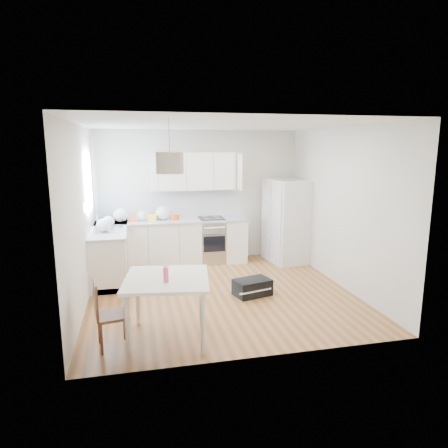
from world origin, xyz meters
The scene contains 29 objects.
floor centered at (0.00, 0.00, 0.00)m, with size 4.20×4.20×0.00m, color brown.
ceiling centered at (0.00, 0.00, 2.70)m, with size 4.20×4.20×0.00m, color white.
wall_back centered at (0.00, 2.10, 1.35)m, with size 4.20×4.20×0.00m, color beige.
wall_left centered at (-2.10, 0.00, 1.35)m, with size 4.20×4.20×0.00m, color beige.
wall_right centered at (2.10, 0.00, 1.35)m, with size 4.20×4.20×0.00m, color beige.
window_glassblock centered at (-2.09, 1.15, 1.75)m, with size 0.02×1.00×1.00m, color #BFE0F9.
cabinets_back centered at (-0.60, 1.80, 0.44)m, with size 3.00×0.60×0.88m, color white.
cabinets_left centered at (-1.80, 1.20, 0.44)m, with size 0.60×1.80×0.88m, color white.
counter_back centered at (-0.60, 1.80, 0.90)m, with size 3.02×0.64×0.04m, color #A7A9AB.
counter_left centered at (-1.80, 1.20, 0.90)m, with size 0.64×1.82×0.04m, color #A7A9AB.
backsplash_back centered at (-0.60, 2.09, 1.21)m, with size 3.00×0.01×0.58m, color white.
backsplash_left centered at (-2.09, 1.20, 1.21)m, with size 0.01×1.80×0.58m, color white.
upper_cabinets centered at (-0.15, 1.94, 1.88)m, with size 1.70×0.32×0.75m, color white.
range_oven centered at (0.20, 1.80, 0.44)m, with size 0.50×0.61×0.88m, color #BCBEC1, non-canonical shape.
sink centered at (-1.80, 1.15, 0.92)m, with size 0.50×0.80×0.16m, color #BCBEC1, non-canonical shape.
refrigerator centered at (1.75, 1.49, 0.85)m, with size 0.82×0.85×1.71m, color white, non-canonical shape.
dining_table centered at (-0.98, -1.41, 0.71)m, with size 1.14×1.14×0.80m.
dining_chair centered at (-1.64, -1.49, 0.42)m, with size 0.35×0.35×0.84m, color #4C2716, non-canonical shape.
drink_bottle centered at (-1.00, -1.56, 0.90)m, with size 0.06×0.06×0.21m, color #E64068.
gym_bag centered at (0.48, -0.22, 0.13)m, with size 0.57×0.37×0.26m, color black.
pendant_lamp centered at (-0.89, -1.28, 2.18)m, with size 0.33×0.33×0.26m, color tan.
grocery_bag_a centered at (-1.60, 1.82, 1.05)m, with size 0.29×0.25×0.26m, color white.
grocery_bag_b centered at (-1.19, 1.85, 1.02)m, with size 0.22×0.18×0.19m, color white.
grocery_bag_c centered at (-0.77, 1.85, 1.06)m, with size 0.31×0.26×0.28m, color white.
grocery_bag_d centered at (-1.81, 1.38, 1.02)m, with size 0.22×0.19×0.20m, color white.
grocery_bag_e centered at (-1.86, 0.95, 1.03)m, with size 0.25×0.22×0.23m, color white.
snack_orange centered at (-0.55, 1.79, 0.97)m, with size 0.14×0.09×0.10m, color #FE4E16.
snack_yellow centered at (-0.99, 1.82, 0.98)m, with size 0.17×0.11×0.12m, color gold.
snack_red centered at (-1.37, 1.80, 0.97)m, with size 0.14×0.09×0.10m, color red.
Camera 1 is at (-1.32, -6.10, 2.38)m, focal length 32.00 mm.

